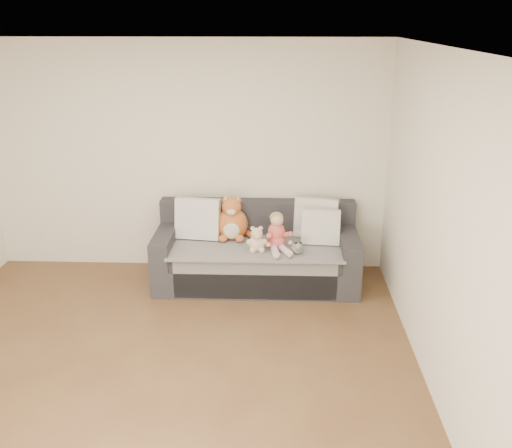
# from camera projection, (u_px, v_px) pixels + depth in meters

# --- Properties ---
(room_shell) EXTENTS (5.00, 5.00, 5.00)m
(room_shell) POSITION_uv_depth(u_px,v_px,m) (147.00, 220.00, 4.46)
(room_shell) COLOR brown
(room_shell) RESTS_ON ground
(sofa) EXTENTS (2.20, 0.94, 0.85)m
(sofa) POSITION_uv_depth(u_px,v_px,m) (257.00, 255.00, 6.31)
(sofa) COLOR #26262B
(sofa) RESTS_ON ground
(cushion_left) EXTENTS (0.52, 0.28, 0.47)m
(cushion_left) POSITION_uv_depth(u_px,v_px,m) (198.00, 219.00, 6.30)
(cushion_left) COLOR silver
(cushion_left) RESTS_ON sofa
(cushion_right_back) EXTENTS (0.51, 0.30, 0.45)m
(cushion_right_back) POSITION_uv_depth(u_px,v_px,m) (316.00, 218.00, 6.35)
(cushion_right_back) COLOR silver
(cushion_right_back) RESTS_ON sofa
(cushion_right_front) EXTENTS (0.43, 0.22, 0.39)m
(cushion_right_front) POSITION_uv_depth(u_px,v_px,m) (321.00, 227.00, 6.15)
(cushion_right_front) COLOR silver
(cushion_right_front) RESTS_ON sofa
(toddler) EXTENTS (0.28, 0.42, 0.41)m
(toddler) POSITION_uv_depth(u_px,v_px,m) (277.00, 234.00, 6.01)
(toddler) COLOR #C8464A
(toddler) RESTS_ON sofa
(plush_cat) EXTENTS (0.43, 0.37, 0.54)m
(plush_cat) POSITION_uv_depth(u_px,v_px,m) (232.00, 221.00, 6.30)
(plush_cat) COLOR #C55F2B
(plush_cat) RESTS_ON sofa
(teddy_bear) EXTENTS (0.22, 0.17, 0.28)m
(teddy_bear) POSITION_uv_depth(u_px,v_px,m) (257.00, 241.00, 5.97)
(teddy_bear) COLOR beige
(teddy_bear) RESTS_ON sofa
(plush_cow) EXTENTS (0.12, 0.19, 0.15)m
(plush_cow) POSITION_uv_depth(u_px,v_px,m) (297.00, 248.00, 5.93)
(plush_cow) COLOR white
(plush_cow) RESTS_ON sofa
(sippy_cup) EXTENTS (0.10, 0.08, 0.12)m
(sippy_cup) POSITION_uv_depth(u_px,v_px,m) (259.00, 245.00, 6.02)
(sippy_cup) COLOR #6E3EA9
(sippy_cup) RESTS_ON sofa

